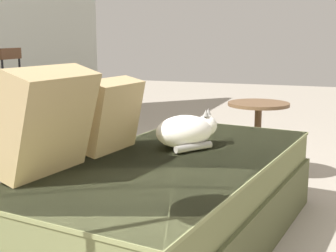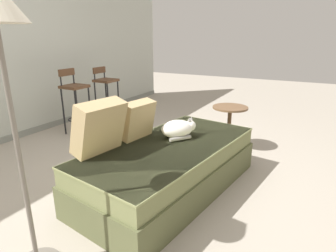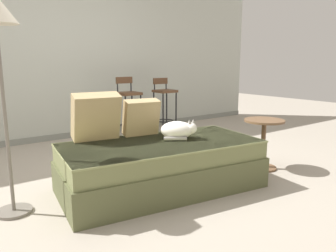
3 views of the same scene
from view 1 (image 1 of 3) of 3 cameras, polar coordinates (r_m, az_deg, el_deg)
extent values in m
plane|color=#A89E8E|center=(2.58, -7.62, -12.83)|extent=(16.00, 16.00, 0.00)
cube|color=brown|center=(2.38, 1.05, -11.13)|extent=(1.97, 1.16, 0.29)
cube|color=olive|center=(2.30, 1.07, -5.85)|extent=(1.93, 1.11, 0.17)
cube|color=#868C57|center=(2.28, 1.08, -4.01)|extent=(1.94, 1.13, 0.02)
cube|color=tan|center=(2.01, -14.59, 0.59)|extent=(0.47, 0.33, 0.46)
cube|color=tan|center=(2.37, -6.91, 1.36)|extent=(0.38, 0.25, 0.37)
ellipsoid|color=white|center=(2.46, 1.99, -0.66)|extent=(0.40, 0.38, 0.17)
sphere|color=white|center=(2.52, 4.76, 0.06)|extent=(0.11, 0.11, 0.11)
cone|color=gray|center=(2.48, 4.63, 1.61)|extent=(0.03, 0.03, 0.04)
cone|color=gray|center=(2.53, 4.94, 1.78)|extent=(0.03, 0.03, 0.04)
cylinder|color=gray|center=(2.37, 3.12, -2.57)|extent=(0.20, 0.16, 0.04)
cylinder|color=black|center=(4.35, -16.60, 1.38)|extent=(0.02, 0.02, 0.69)
cylinder|color=black|center=(4.56, -14.61, 1.92)|extent=(0.02, 0.02, 0.69)
cylinder|color=black|center=(4.51, -19.34, 1.55)|extent=(0.02, 0.02, 0.69)
cylinder|color=black|center=(4.72, -17.30, 2.07)|extent=(0.02, 0.02, 0.69)
torus|color=black|center=(4.55, -16.87, 0.07)|extent=(0.29, 0.29, 0.02)
cube|color=brown|center=(4.49, -17.23, 6.35)|extent=(0.32, 0.32, 0.04)
cylinder|color=black|center=(4.47, -19.55, 7.10)|extent=(0.02, 0.02, 0.18)
cylinder|color=black|center=(4.66, -17.67, 7.35)|extent=(0.02, 0.02, 0.18)
cube|color=brown|center=(4.56, -18.66, 8.36)|extent=(0.28, 0.03, 0.10)
cylinder|color=brown|center=(3.48, 10.82, -1.96)|extent=(0.05, 0.05, 0.54)
cylinder|color=brown|center=(3.54, 10.67, -6.06)|extent=(0.32, 0.32, 0.02)
cylinder|color=brown|center=(3.42, 10.99, 2.63)|extent=(0.44, 0.44, 0.02)
camera|label=2|loc=(0.55, 123.07, 35.24)|focal=30.00mm
camera|label=3|loc=(1.75, 98.61, 3.51)|focal=35.00mm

